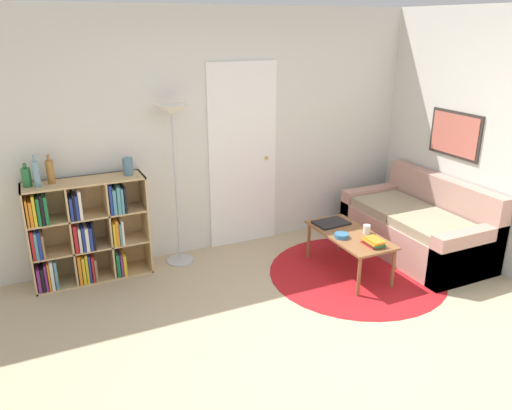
% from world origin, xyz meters
% --- Properties ---
extents(ground_plane, '(14.00, 14.00, 0.00)m').
position_xyz_m(ground_plane, '(0.00, 0.00, 0.00)').
color(ground_plane, tan).
extents(wall_back, '(7.54, 0.11, 2.60)m').
position_xyz_m(wall_back, '(0.01, 2.39, 1.29)').
color(wall_back, silver).
rests_on(wall_back, ground_plane).
extents(wall_right, '(0.08, 5.37, 2.60)m').
position_xyz_m(wall_right, '(2.30, 1.18, 1.30)').
color(wall_right, silver).
rests_on(wall_right, ground_plane).
extents(rug, '(1.79, 1.79, 0.01)m').
position_xyz_m(rug, '(0.94, 1.11, 0.00)').
color(rug, '#B2191E').
rests_on(rug, ground_plane).
extents(bookshelf, '(1.12, 0.34, 1.02)m').
position_xyz_m(bookshelf, '(-1.56, 2.18, 0.50)').
color(bookshelf, tan).
rests_on(bookshelf, ground_plane).
extents(floor_lamp, '(0.32, 0.32, 1.68)m').
position_xyz_m(floor_lamp, '(-0.62, 2.16, 1.42)').
color(floor_lamp, '#B7B7BC').
rests_on(floor_lamp, ground_plane).
extents(couch, '(0.87, 1.64, 0.83)m').
position_xyz_m(couch, '(1.89, 1.27, 0.28)').
color(couch, tan).
rests_on(couch, ground_plane).
extents(coffee_table, '(0.48, 0.99, 0.43)m').
position_xyz_m(coffee_table, '(0.88, 1.19, 0.38)').
color(coffee_table, brown).
rests_on(coffee_table, ground_plane).
extents(laptop, '(0.36, 0.27, 0.02)m').
position_xyz_m(laptop, '(0.86, 1.49, 0.44)').
color(laptop, black).
rests_on(laptop, coffee_table).
extents(bowl, '(0.14, 0.14, 0.04)m').
position_xyz_m(bowl, '(0.75, 1.14, 0.45)').
color(bowl, teal).
rests_on(bowl, coffee_table).
extents(book_stack_on_table, '(0.14, 0.21, 0.07)m').
position_xyz_m(book_stack_on_table, '(0.92, 0.86, 0.46)').
color(book_stack_on_table, '#B21E23').
rests_on(book_stack_on_table, coffee_table).
extents(cup, '(0.07, 0.07, 0.09)m').
position_xyz_m(cup, '(1.04, 1.13, 0.47)').
color(cup, white).
rests_on(cup, coffee_table).
extents(bottle_left, '(0.08, 0.08, 0.22)m').
position_xyz_m(bottle_left, '(-1.99, 2.19, 1.12)').
color(bottle_left, '#236633').
rests_on(bottle_left, bookshelf).
extents(bottle_middle, '(0.06, 0.06, 0.30)m').
position_xyz_m(bottle_middle, '(-1.90, 2.15, 1.15)').
color(bottle_middle, '#6B93A3').
rests_on(bottle_middle, bookshelf).
extents(bottle_right, '(0.07, 0.07, 0.27)m').
position_xyz_m(bottle_right, '(-1.78, 2.20, 1.14)').
color(bottle_right, olive).
rests_on(bottle_right, bookshelf).
extents(vase_on_shelf, '(0.10, 0.10, 0.17)m').
position_xyz_m(vase_on_shelf, '(-1.08, 2.18, 1.11)').
color(vase_on_shelf, slate).
rests_on(vase_on_shelf, bookshelf).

